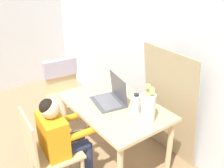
{
  "coord_description": "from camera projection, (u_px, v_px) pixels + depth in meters",
  "views": [
    {
      "loc": [
        1.8,
        0.3,
        1.96
      ],
      "look_at": [
        0.08,
        1.56,
        0.89
      ],
      "focal_mm": 42.0,
      "sensor_mm": 36.0,
      "label": 1
    }
  ],
  "objects": [
    {
      "name": "cardboard_panel",
      "position": [
        169.0,
        106.0,
        2.61
      ],
      "size": [
        0.65,
        0.18,
        1.2
      ],
      "color": "tan",
      "rests_on": "ground_plane"
    },
    {
      "name": "chair_spare",
      "position": [
        63.0,
        84.0,
        3.07
      ],
      "size": [
        0.48,
        0.45,
        0.87
      ],
      "rotation": [
        0.0,
        0.0,
        1.45
      ],
      "color": "#D6B784",
      "rests_on": "ground_plane"
    },
    {
      "name": "water_bottle",
      "position": [
        136.0,
        104.0,
        2.25
      ],
      "size": [
        0.07,
        0.07,
        0.19
      ],
      "color": "silver",
      "rests_on": "dining_table"
    },
    {
      "name": "chair_occupied",
      "position": [
        48.0,
        154.0,
        2.19
      ],
      "size": [
        0.43,
        0.43,
        0.86
      ],
      "rotation": [
        0.0,
        0.0,
        3.06
      ],
      "color": "#D6B784",
      "rests_on": "ground_plane"
    },
    {
      "name": "flower_vase",
      "position": [
        148.0,
        106.0,
        2.11
      ],
      "size": [
        0.12,
        0.12,
        0.34
      ],
      "color": "silver",
      "rests_on": "dining_table"
    },
    {
      "name": "dining_table",
      "position": [
        114.0,
        114.0,
        2.45
      ],
      "size": [
        1.03,
        0.67,
        0.71
      ],
      "color": "#D6B784",
      "rests_on": "ground_plane"
    },
    {
      "name": "laptop",
      "position": [
        112.0,
        96.0,
        2.44
      ],
      "size": [
        0.37,
        0.31,
        0.26
      ],
      "rotation": [
        0.0,
        0.0,
        -0.2
      ],
      "color": "#4C4C51",
      "rests_on": "dining_table"
    },
    {
      "name": "wall_back",
      "position": [
        161.0,
        32.0,
        2.64
      ],
      "size": [
        6.4,
        0.05,
        2.5
      ],
      "color": "silver",
      "rests_on": "ground_plane"
    },
    {
      "name": "person_seated",
      "position": [
        60.0,
        135.0,
        2.19
      ],
      "size": [
        0.36,
        0.45,
        0.96
      ],
      "rotation": [
        0.0,
        0.0,
        3.06
      ],
      "color": "orange",
      "rests_on": "ground_plane"
    }
  ]
}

